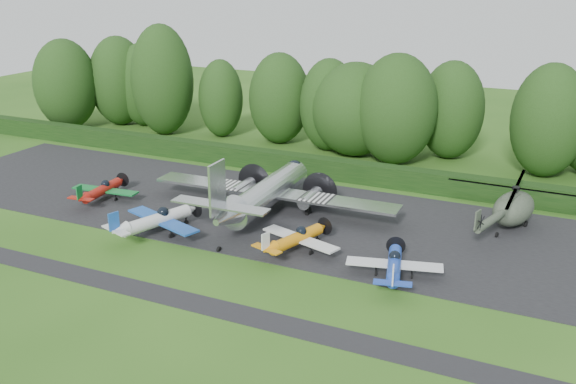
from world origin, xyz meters
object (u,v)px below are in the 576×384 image
at_px(light_plane_blue, 394,265).
at_px(light_plane_white, 157,220).
at_px(light_plane_orange, 296,238).
at_px(transport_plane, 266,193).
at_px(helicopter, 514,206).
at_px(light_plane_red, 102,190).

bearing_deg(light_plane_blue, light_plane_white, -164.88).
bearing_deg(light_plane_blue, light_plane_orange, -175.22).
height_order(transport_plane, light_plane_white, transport_plane).
bearing_deg(helicopter, light_plane_white, -167.95).
distance_m(transport_plane, light_plane_blue, 14.79).
xyz_separation_m(light_plane_red, light_plane_white, (9.02, -4.30, 0.20)).
distance_m(light_plane_red, helicopter, 35.10).
relative_size(light_plane_red, light_plane_white, 0.84).
bearing_deg(light_plane_blue, helicopter, 78.68).
relative_size(light_plane_white, light_plane_blue, 1.17).
bearing_deg(light_plane_red, transport_plane, 16.37).
height_order(transport_plane, light_plane_red, transport_plane).
distance_m(light_plane_white, light_plane_blue, 18.89).
distance_m(light_plane_red, light_plane_white, 9.99).
bearing_deg(helicopter, light_plane_blue, -131.10).
bearing_deg(light_plane_white, light_plane_red, 135.49).
xyz_separation_m(light_plane_orange, light_plane_blue, (7.73, -1.25, -0.01)).
relative_size(transport_plane, light_plane_white, 2.77).
height_order(light_plane_red, light_plane_orange, light_plane_orange).
bearing_deg(transport_plane, light_plane_red, -167.31).
bearing_deg(light_plane_white, helicopter, 8.84).
bearing_deg(light_plane_orange, transport_plane, 115.92).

